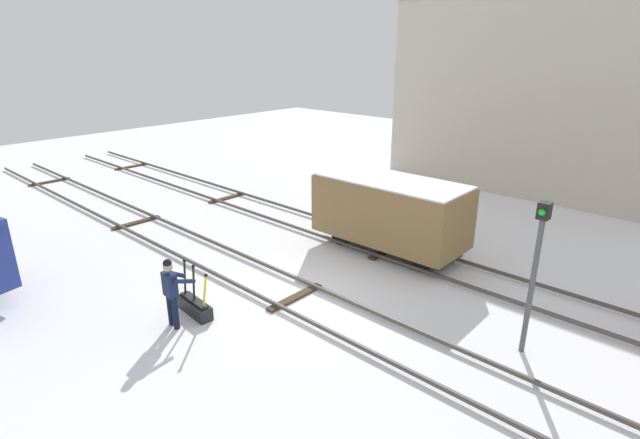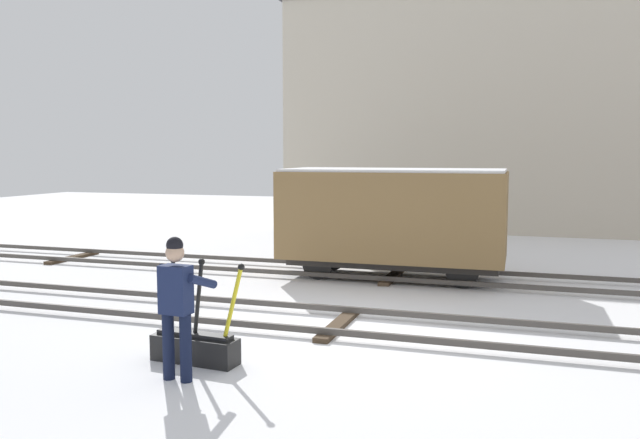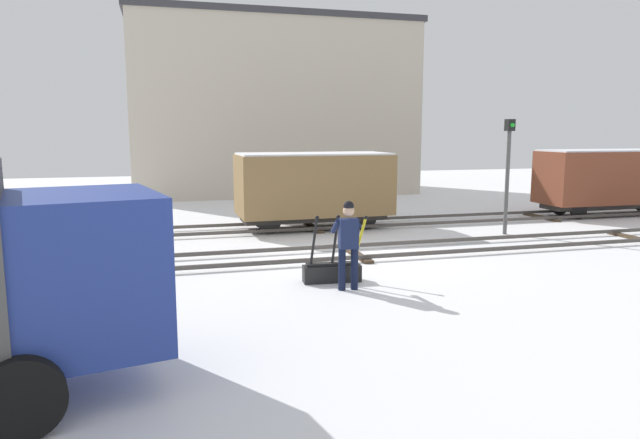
{
  "view_description": "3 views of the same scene",
  "coord_description": "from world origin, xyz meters",
  "px_view_note": "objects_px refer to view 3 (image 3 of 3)",
  "views": [
    {
      "loc": [
        8.55,
        -8.31,
        6.64
      ],
      "look_at": [
        -1.22,
        2.34,
        1.4
      ],
      "focal_mm": 27.41,
      "sensor_mm": 36.0,
      "label": 1
    },
    {
      "loc": [
        2.91,
        -9.95,
        2.84
      ],
      "look_at": [
        -1.13,
        2.54,
        1.5
      ],
      "focal_mm": 36.18,
      "sensor_mm": 36.0,
      "label": 2
    },
    {
      "loc": [
        -4.8,
        -13.82,
        3.19
      ],
      "look_at": [
        -0.83,
        0.59,
        0.9
      ],
      "focal_mm": 32.26,
      "sensor_mm": 36.0,
      "label": 3
    }
  ],
  "objects_px": {
    "switch_lever_frame": "(332,270)",
    "signal_post": "(508,164)",
    "rail_worker": "(348,239)",
    "freight_car_near_switch": "(614,178)",
    "freight_car_back_track": "(314,186)"
  },
  "relations": [
    {
      "from": "rail_worker",
      "to": "signal_post",
      "type": "distance_m",
      "value": 8.36
    },
    {
      "from": "freight_car_near_switch",
      "to": "freight_car_back_track",
      "type": "height_order",
      "value": "freight_car_near_switch"
    },
    {
      "from": "signal_post",
      "to": "freight_car_near_switch",
      "type": "bearing_deg",
      "value": 22.19
    },
    {
      "from": "switch_lever_frame",
      "to": "freight_car_near_switch",
      "type": "xyz_separation_m",
      "value": [
        13.31,
        6.72,
        1.19
      ]
    },
    {
      "from": "freight_car_near_switch",
      "to": "signal_post",
      "type": "bearing_deg",
      "value": -156.84
    },
    {
      "from": "switch_lever_frame",
      "to": "signal_post",
      "type": "relative_size",
      "value": 0.4
    },
    {
      "from": "switch_lever_frame",
      "to": "freight_car_near_switch",
      "type": "relative_size",
      "value": 0.24
    },
    {
      "from": "freight_car_back_track",
      "to": "rail_worker",
      "type": "bearing_deg",
      "value": -100.26
    },
    {
      "from": "rail_worker",
      "to": "switch_lever_frame",
      "type": "bearing_deg",
      "value": 105.89
    },
    {
      "from": "freight_car_back_track",
      "to": "signal_post",
      "type": "bearing_deg",
      "value": -26.1
    },
    {
      "from": "rail_worker",
      "to": "freight_car_near_switch",
      "type": "bearing_deg",
      "value": 34.01
    },
    {
      "from": "switch_lever_frame",
      "to": "signal_post",
      "type": "height_order",
      "value": "signal_post"
    },
    {
      "from": "switch_lever_frame",
      "to": "rail_worker",
      "type": "xyz_separation_m",
      "value": [
        0.13,
        -0.67,
        0.79
      ]
    },
    {
      "from": "switch_lever_frame",
      "to": "rail_worker",
      "type": "height_order",
      "value": "rail_worker"
    },
    {
      "from": "rail_worker",
      "to": "freight_car_near_switch",
      "type": "relative_size",
      "value": 0.31
    }
  ]
}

